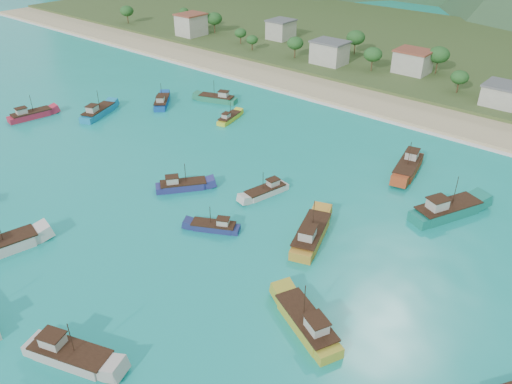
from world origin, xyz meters
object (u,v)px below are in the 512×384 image
Objects in this scene: boat_9 at (266,192)px; boat_25 at (311,235)px; boat_21 at (31,115)px; boat_13 at (408,167)px; boat_15 at (98,112)px; boat_17 at (217,99)px; boat_1 at (215,227)px; boat_7 at (446,211)px; boat_24 at (307,324)px; boat_16 at (70,355)px; boat_12 at (229,119)px; boat_0 at (162,102)px; boat_4 at (182,186)px.

boat_25 reaches higher than boat_9.
boat_13 is at bearing 31.38° from boat_21.
boat_15 is at bearing 153.65° from boat_25.
boat_1 is at bearing -156.16° from boat_17.
boat_7 is 37.66m from boat_24.
boat_16 is (-10.13, -71.00, -0.11)m from boat_13.
boat_17 is (-11.44, 7.59, 0.23)m from boat_12.
boat_21 is at bearing 124.59° from boat_17.
boat_24 is (8.93, -48.48, -0.06)m from boat_13.
boat_1 is 0.65× the size of boat_13.
boat_0 is at bearing 45.06° from boat_15.
boat_12 is 0.68× the size of boat_13.
boat_12 reaches higher than boat_1.
boat_16 is 0.91× the size of boat_25.
boat_7 reaches higher than boat_24.
boat_16 is at bearing -23.92° from boat_4.
boat_1 is 16.16m from boat_25.
boat_16 is (56.88, -63.68, 0.12)m from boat_0.
boat_21 reaches higher than boat_1.
boat_9 is at bearing 45.59° from boat_13.
boat_13 is 1.05× the size of boat_24.
boat_0 is 69.79m from boat_25.
boat_4 is 47.05m from boat_17.
boat_4 is 28.28m from boat_25.
boat_1 is 0.71× the size of boat_16.
boat_9 is 0.73× the size of boat_13.
boat_25 is at bearing -99.03° from boat_7.
boat_16 is at bearing -58.78° from boat_15.
boat_21 reaches higher than boat_4.
boat_16 reaches higher than boat_4.
boat_25 is at bearing -88.85° from boat_1.
boat_12 is at bearing -162.41° from boat_7.
boat_17 is (16.32, 26.69, -0.10)m from boat_15.
boat_1 is at bearing -63.30° from boat_12.
boat_16 is (19.82, -36.71, 0.18)m from boat_4.
boat_0 is 32.89m from boat_21.
boat_21 is (-39.39, -31.02, 0.24)m from boat_12.
boat_24 is (25.37, -22.93, 0.31)m from boat_9.
boat_13 is at bearing -50.00° from boat_1.
boat_15 is at bearing 129.05° from boat_17.
boat_0 is 45.83m from boat_4.
boat_24 reaches higher than boat_15.
boat_1 is 14.53m from boat_9.
boat_16 is (-22.50, -60.02, -0.24)m from boat_7.
boat_21 is (-27.95, -38.61, 0.01)m from boat_17.
boat_1 is 69.72m from boat_21.
boat_7 is at bearing -44.00° from boat_0.
boat_12 is at bearing 155.22° from boat_4.
boat_7 is 58.74m from boat_12.
boat_25 is (44.15, -28.45, 0.44)m from boat_12.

